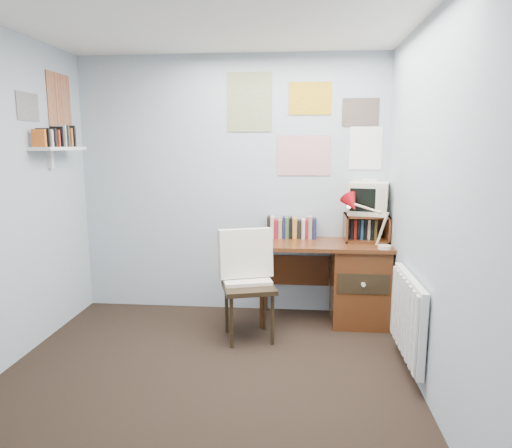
{
  "coord_description": "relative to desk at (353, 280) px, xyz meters",
  "views": [
    {
      "loc": [
        0.64,
        -2.69,
        1.65
      ],
      "look_at": [
        0.31,
        0.99,
        1.01
      ],
      "focal_mm": 32.0,
      "sensor_mm": 36.0,
      "label": 1
    }
  ],
  "objects": [
    {
      "name": "desk_chair",
      "position": [
        -0.93,
        -0.46,
        0.05
      ],
      "size": [
        0.57,
        0.55,
        0.91
      ],
      "primitive_type": "cube",
      "rotation": [
        0.0,
        0.0,
        0.28
      ],
      "color": "black",
      "rests_on": "ground"
    },
    {
      "name": "ground",
      "position": [
        -1.17,
        -1.48,
        -0.41
      ],
      "size": [
        3.5,
        3.5,
        0.0
      ],
      "primitive_type": "plane",
      "color": "black",
      "rests_on": "ground"
    },
    {
      "name": "right_wall",
      "position": [
        0.33,
        -1.48,
        0.84
      ],
      "size": [
        0.02,
        3.5,
        2.5
      ],
      "primitive_type": "cube",
      "color": "#A2AFB9",
      "rests_on": "ground"
    },
    {
      "name": "back_wall",
      "position": [
        -1.17,
        0.27,
        0.84
      ],
      "size": [
        3.0,
        0.02,
        2.5
      ],
      "primitive_type": "cube",
      "color": "#A2AFB9",
      "rests_on": "ground"
    },
    {
      "name": "crt_tv",
      "position": [
        0.14,
        0.13,
        0.77
      ],
      "size": [
        0.41,
        0.39,
        0.33
      ],
      "primitive_type": "cube",
      "rotation": [
        0.0,
        0.0,
        -0.24
      ],
      "color": "beige",
      "rests_on": "tv_riser"
    },
    {
      "name": "posters_left",
      "position": [
        -2.67,
        -0.38,
        1.59
      ],
      "size": [
        0.01,
        0.7,
        0.6
      ],
      "primitive_type": "cube",
      "color": "white",
      "rests_on": "left_wall"
    },
    {
      "name": "radiator",
      "position": [
        0.29,
        -0.93,
        0.01
      ],
      "size": [
        0.09,
        0.8,
        0.6
      ],
      "primitive_type": "cube",
      "color": "white",
      "rests_on": "right_wall"
    },
    {
      "name": "book_row",
      "position": [
        -0.51,
        0.18,
        0.46
      ],
      "size": [
        0.6,
        0.14,
        0.22
      ],
      "primitive_type": "cube",
      "color": "#5D2E15",
      "rests_on": "desk"
    },
    {
      "name": "wall_shelf",
      "position": [
        -2.57,
        -0.38,
        1.21
      ],
      "size": [
        0.2,
        0.62,
        0.24
      ],
      "primitive_type": "cube",
      "color": "white",
      "rests_on": "left_wall"
    },
    {
      "name": "posters_back",
      "position": [
        -0.47,
        0.26,
        1.44
      ],
      "size": [
        1.2,
        0.01,
        0.9
      ],
      "primitive_type": "cube",
      "color": "white",
      "rests_on": "back_wall"
    },
    {
      "name": "desk",
      "position": [
        0.0,
        0.0,
        0.0
      ],
      "size": [
        1.2,
        0.55,
        0.76
      ],
      "color": "#5D2E15",
      "rests_on": "ground"
    },
    {
      "name": "tv_riser",
      "position": [
        0.12,
        0.11,
        0.48
      ],
      "size": [
        0.4,
        0.3,
        0.25
      ],
      "primitive_type": "cube",
      "color": "#5D2E15",
      "rests_on": "desk"
    },
    {
      "name": "desk_lamp",
      "position": [
        0.23,
        -0.22,
        0.56
      ],
      "size": [
        0.32,
        0.28,
        0.42
      ],
      "primitive_type": "cube",
      "rotation": [
        0.0,
        0.0,
        0.09
      ],
      "color": "#B60C16",
      "rests_on": "desk"
    }
  ]
}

